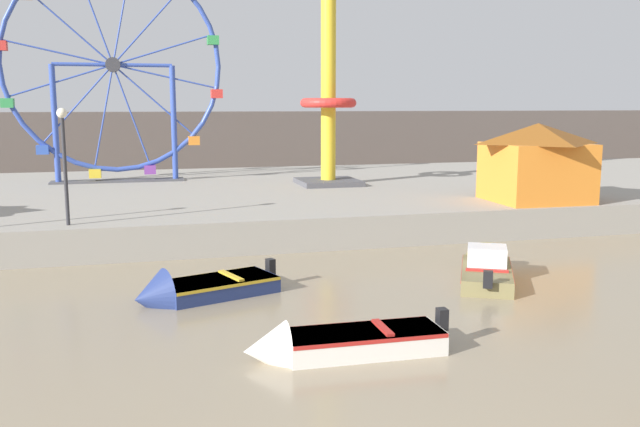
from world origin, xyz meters
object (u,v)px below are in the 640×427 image
Objects in this scene: motorboat_white_red_stripe at (332,343)px; drop_tower_yellow_tower at (328,71)px; promenade_lamp_near at (64,149)px; ferris_wheel_blue_frame at (113,69)px; carnival_booth_orange_canopy at (537,161)px; motorboat_olive_wood at (486,266)px; motorboat_navy_blue at (192,290)px.

drop_tower_yellow_tower is at bearing -104.32° from motorboat_white_red_stripe.
drop_tower_yellow_tower reaches higher than promenade_lamp_near.
promenade_lamp_near reaches higher than motorboat_white_red_stripe.
ferris_wheel_blue_frame is at bearing 84.23° from promenade_lamp_near.
motorboat_white_red_stripe is 1.08× the size of carnival_booth_orange_canopy.
ferris_wheel_blue_frame is (-4.53, 22.68, 6.34)m from motorboat_white_red_stripe.
ferris_wheel_blue_frame reaches higher than motorboat_white_red_stripe.
motorboat_olive_wood is 1.09× the size of carnival_booth_orange_canopy.
motorboat_olive_wood is at bearing -24.11° from promenade_lamp_near.
motorboat_olive_wood reaches higher than motorboat_navy_blue.
motorboat_olive_wood is 1.07× the size of motorboat_navy_blue.
motorboat_olive_wood is 1.16× the size of promenade_lamp_near.
promenade_lamp_near is (-10.97, -8.53, -2.88)m from drop_tower_yellow_tower.
carnival_booth_orange_canopy reaches higher than motorboat_olive_wood.
carnival_booth_orange_canopy is at bearing 3.21° from promenade_lamp_near.
drop_tower_yellow_tower reaches higher than carnival_booth_orange_canopy.
ferris_wheel_blue_frame is at bearing 58.60° from motorboat_olive_wood.
motorboat_olive_wood is at bearing -129.94° from carnival_booth_orange_canopy.
carnival_booth_orange_canopy is (5.50, 6.29, 2.45)m from motorboat_olive_wood.
carnival_booth_orange_canopy is at bearing -174.08° from motorboat_navy_blue.
motorboat_white_red_stripe is at bearing -60.63° from promenade_lamp_near.
motorboat_navy_blue is at bearing -62.53° from motorboat_white_red_stripe.
drop_tower_yellow_tower is 14.19m from promenade_lamp_near.
promenade_lamp_near is at bearing -77.19° from motorboat_navy_blue.
motorboat_white_red_stripe is 23.98m from ferris_wheel_blue_frame.
ferris_wheel_blue_frame is (-2.17, 17.91, 6.36)m from motorboat_navy_blue.
promenade_lamp_near is at bearing -142.15° from drop_tower_yellow_tower.
promenade_lamp_near reaches higher than motorboat_navy_blue.
ferris_wheel_blue_frame is 20.13m from carnival_booth_orange_canopy.
drop_tower_yellow_tower reaches higher than ferris_wheel_blue_frame.
carnival_booth_orange_canopy is at bearing -134.71° from motorboat_white_red_stripe.
drop_tower_yellow_tower is 3.55× the size of carnival_booth_orange_canopy.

